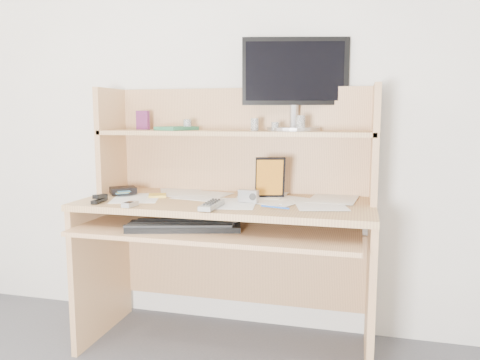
% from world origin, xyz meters
% --- Properties ---
extents(back_wall, '(3.60, 0.04, 2.50)m').
position_xyz_m(back_wall, '(0.00, 1.80, 1.25)').
color(back_wall, white).
rests_on(back_wall, floor).
extents(desk, '(1.40, 0.70, 1.30)m').
position_xyz_m(desk, '(0.00, 1.56, 0.69)').
color(desk, tan).
rests_on(desk, floor).
extents(paper_clutter, '(1.32, 0.54, 0.01)m').
position_xyz_m(paper_clutter, '(0.00, 1.48, 0.75)').
color(paper_clutter, white).
rests_on(paper_clutter, desk).
extents(keyboard, '(0.53, 0.31, 0.03)m').
position_xyz_m(keyboard, '(-0.14, 1.27, 0.67)').
color(keyboard, black).
rests_on(keyboard, desk).
extents(tv_remote, '(0.06, 0.20, 0.02)m').
position_xyz_m(tv_remote, '(-0.01, 1.27, 0.77)').
color(tv_remote, gray).
rests_on(tv_remote, paper_clutter).
extents(flip_phone, '(0.05, 0.08, 0.02)m').
position_xyz_m(flip_phone, '(-0.37, 1.22, 0.77)').
color(flip_phone, '#B5B6B8').
rests_on(flip_phone, paper_clutter).
extents(stapler, '(0.04, 0.12, 0.04)m').
position_xyz_m(stapler, '(-0.56, 1.28, 0.77)').
color(stapler, black).
rests_on(stapler, paper_clutter).
extents(wallet, '(0.16, 0.16, 0.03)m').
position_xyz_m(wallet, '(-0.57, 1.52, 0.77)').
color(wallet, black).
rests_on(wallet, paper_clutter).
extents(sticky_note_pad, '(0.11, 0.11, 0.01)m').
position_xyz_m(sticky_note_pad, '(-0.37, 1.50, 0.76)').
color(sticky_note_pad, '#F9FF43').
rests_on(sticky_note_pad, desk).
extents(digital_camera, '(0.10, 0.05, 0.06)m').
position_xyz_m(digital_camera, '(0.12, 1.44, 0.78)').
color(digital_camera, '#A2A2A4').
rests_on(digital_camera, paper_clutter).
extents(game_case, '(0.14, 0.05, 0.20)m').
position_xyz_m(game_case, '(0.20, 1.57, 0.86)').
color(game_case, black).
rests_on(game_case, paper_clutter).
extents(blue_pen, '(0.13, 0.04, 0.01)m').
position_xyz_m(blue_pen, '(0.27, 1.32, 0.76)').
color(blue_pen, blue).
rests_on(blue_pen, paper_clutter).
extents(card_box, '(0.08, 0.03, 0.10)m').
position_xyz_m(card_box, '(-0.52, 1.68, 1.13)').
color(card_box, '#AA162E').
rests_on(card_box, desk).
extents(shelf_book, '(0.20, 0.23, 0.02)m').
position_xyz_m(shelf_book, '(-0.31, 1.62, 1.09)').
color(shelf_book, '#33804F').
rests_on(shelf_book, desk).
extents(chip_stack_a, '(0.05, 0.05, 0.06)m').
position_xyz_m(chip_stack_a, '(-0.25, 1.64, 1.11)').
color(chip_stack_a, black).
rests_on(chip_stack_a, desk).
extents(chip_stack_b, '(0.05, 0.05, 0.06)m').
position_xyz_m(chip_stack_b, '(0.11, 1.63, 1.11)').
color(chip_stack_b, white).
rests_on(chip_stack_b, desk).
extents(chip_stack_c, '(0.04, 0.04, 0.04)m').
position_xyz_m(chip_stack_c, '(0.21, 1.61, 1.10)').
color(chip_stack_c, black).
rests_on(chip_stack_c, desk).
extents(chip_stack_d, '(0.06, 0.06, 0.08)m').
position_xyz_m(chip_stack_d, '(0.34, 1.60, 1.12)').
color(chip_stack_d, silver).
rests_on(chip_stack_d, desk).
extents(monitor, '(0.53, 0.27, 0.46)m').
position_xyz_m(monitor, '(0.29, 1.72, 1.33)').
color(monitor, '#AFAFB4').
rests_on(monitor, desk).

